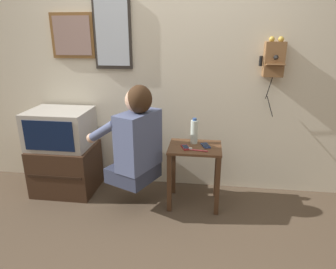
{
  "coord_description": "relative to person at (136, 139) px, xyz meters",
  "views": [
    {
      "loc": [
        0.41,
        -1.87,
        1.59
      ],
      "look_at": [
        0.07,
        0.65,
        0.71
      ],
      "focal_mm": 32.0,
      "sensor_mm": 36.0,
      "label": 1
    }
  ],
  "objects": [
    {
      "name": "ground_plane",
      "position": [
        0.2,
        -0.54,
        -0.7
      ],
      "size": [
        14.0,
        14.0,
        0.0
      ],
      "primitive_type": "plane",
      "color": "#4C3D2D"
    },
    {
      "name": "wall_back",
      "position": [
        0.2,
        0.56,
        0.58
      ],
      "size": [
        6.8,
        0.05,
        2.55
      ],
      "color": "beige",
      "rests_on": "ground_plane"
    },
    {
      "name": "side_table",
      "position": [
        0.51,
        0.16,
        -0.26
      ],
      "size": [
        0.48,
        0.38,
        0.59
      ],
      "color": "#51331E",
      "rests_on": "ground_plane"
    },
    {
      "name": "person",
      "position": [
        0.0,
        0.0,
        0.0
      ],
      "size": [
        0.66,
        0.6,
        0.88
      ],
      "rotation": [
        0.0,
        0.0,
        1.14
      ],
      "color": "#2D3347",
      "rests_on": "ground_plane"
    },
    {
      "name": "tv_stand",
      "position": [
        -0.81,
        0.25,
        -0.45
      ],
      "size": [
        0.61,
        0.5,
        0.48
      ],
      "color": "#382316",
      "rests_on": "ground_plane"
    },
    {
      "name": "television",
      "position": [
        -0.84,
        0.26,
        -0.03
      ],
      "size": [
        0.59,
        0.47,
        0.37
      ],
      "color": "#ADA89E",
      "rests_on": "tv_stand"
    },
    {
      "name": "wall_phone_antique",
      "position": [
        1.19,
        0.48,
        0.65
      ],
      "size": [
        0.22,
        0.19,
        0.73
      ],
      "color": "brown"
    },
    {
      "name": "framed_picture",
      "position": [
        -0.73,
        0.52,
        0.85
      ],
      "size": [
        0.43,
        0.03,
        0.43
      ],
      "color": "brown"
    },
    {
      "name": "wall_mirror",
      "position": [
        -0.32,
        0.52,
        0.87
      ],
      "size": [
        0.37,
        0.03,
        0.67
      ],
      "color": "#2D2823"
    },
    {
      "name": "cell_phone_held",
      "position": [
        0.43,
        0.11,
        -0.1
      ],
      "size": [
        0.1,
        0.14,
        0.01
      ],
      "rotation": [
        0.0,
        0.0,
        0.35
      ],
      "color": "maroon",
      "rests_on": "side_table"
    },
    {
      "name": "cell_phone_spare",
      "position": [
        0.61,
        0.18,
        -0.1
      ],
      "size": [
        0.1,
        0.14,
        0.01
      ],
      "rotation": [
        0.0,
        0.0,
        0.34
      ],
      "color": "navy",
      "rests_on": "side_table"
    },
    {
      "name": "water_bottle",
      "position": [
        0.5,
        0.25,
        0.01
      ],
      "size": [
        0.07,
        0.07,
        0.24
      ],
      "color": "silver",
      "rests_on": "side_table"
    },
    {
      "name": "toothbrush",
      "position": [
        0.54,
        0.06,
        -0.1
      ],
      "size": [
        0.17,
        0.03,
        0.02
      ],
      "rotation": [
        0.0,
        0.0,
        1.44
      ],
      "color": "#D83F4C",
      "rests_on": "side_table"
    }
  ]
}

